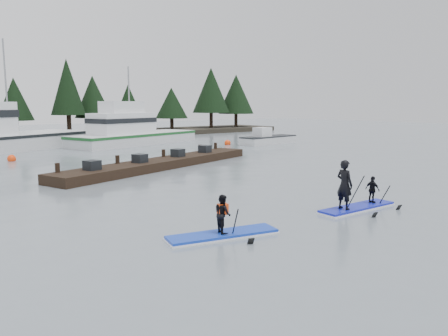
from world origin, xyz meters
TOP-DOWN VIEW (x-y plane):
  - ground at (0.00, 0.00)m, footprint 160.00×160.00m
  - far_shore at (0.00, 42.00)m, footprint 70.00×8.00m
  - treeline at (0.00, 42.00)m, footprint 60.00×4.00m
  - fishing_boat_medium at (7.63, 30.16)m, footprint 14.54×8.02m
  - skiff at (18.59, 22.29)m, footprint 6.73×2.71m
  - floating_dock at (1.83, 14.49)m, footprint 15.74×6.99m
  - buoy_b at (-4.84, 23.69)m, footprint 0.58×0.58m
  - buoy_c at (14.71, 24.02)m, footprint 0.61×0.61m
  - paddleboard_solo at (-4.16, 0.81)m, footprint 3.48×1.59m
  - paddleboard_duo at (1.70, 0.39)m, footprint 3.52×1.17m

SIDE VIEW (x-z plane):
  - ground at x=0.00m, z-range 0.00..0.00m
  - treeline at x=0.00m, z-range -4.00..4.00m
  - buoy_b at x=-4.84m, z-range -0.29..0.29m
  - buoy_c at x=14.71m, z-range -0.31..0.31m
  - floating_dock at x=1.83m, z-range 0.00..0.53m
  - far_shore at x=0.00m, z-range 0.00..0.60m
  - paddleboard_solo at x=-4.16m, z-range -0.52..1.25m
  - skiff at x=18.59m, z-range 0.00..0.76m
  - fishing_boat_medium at x=7.63m, z-range -3.60..4.79m
  - paddleboard_duo at x=1.70m, z-range -0.60..1.87m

